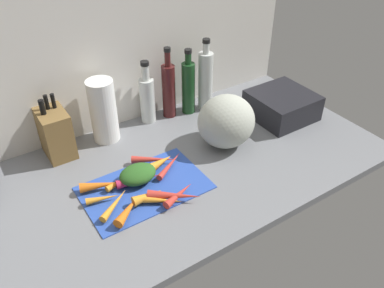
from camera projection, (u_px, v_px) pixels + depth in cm
name	position (u px, v px, depth cm)	size (l,w,h in cm)	color
ground_plane	(157.00, 176.00, 142.71)	(170.00, 80.00, 3.00)	slate
wall_back	(103.00, 56.00, 150.34)	(170.00, 3.00, 60.00)	silver
cutting_board	(145.00, 187.00, 134.95)	(41.43, 26.43, 0.80)	#2D51B7
carrot_0	(128.00, 210.00, 123.46)	(3.35, 3.35, 12.83)	orange
carrot_1	(148.00, 196.00, 128.47)	(3.39, 3.39, 10.35)	orange
carrot_2	(139.00, 180.00, 135.13)	(3.08, 3.08, 15.39)	#B2264C
carrot_3	(121.00, 181.00, 135.47)	(2.17, 2.17, 12.41)	orange
carrot_4	(154.00, 159.00, 144.39)	(2.77, 2.77, 16.19)	red
carrot_5	(103.00, 198.00, 128.36)	(2.27, 2.27, 10.62)	orange
carrot_6	(174.00, 196.00, 128.58)	(3.36, 3.36, 17.37)	red
carrot_7	(100.00, 185.00, 132.64)	(3.43, 3.43, 13.43)	orange
carrot_8	(179.00, 194.00, 129.57)	(2.77, 2.77, 13.15)	red
carrot_9	(161.00, 200.00, 127.50)	(2.43, 2.43, 13.56)	orange
carrot_10	(115.00, 204.00, 126.14)	(2.48, 2.48, 14.49)	orange
carrot_11	(161.00, 162.00, 142.47)	(3.56, 3.56, 10.15)	orange
carrot_12	(170.00, 165.00, 142.30)	(2.27, 2.27, 15.92)	red
carrot_greens_pile	(138.00, 174.00, 135.63)	(12.96, 9.97, 5.48)	#2D6023
winter_squash	(226.00, 121.00, 150.26)	(22.17, 20.82, 20.40)	#B2B7A8
knife_block	(55.00, 132.00, 146.09)	(9.77, 15.61, 23.57)	brown
paper_towel_roll	(103.00, 111.00, 151.67)	(10.20, 10.20, 25.24)	white
bottle_0	(147.00, 98.00, 163.60)	(6.17, 6.17, 26.88)	silver
bottle_1	(169.00, 89.00, 166.06)	(5.65, 5.65, 30.74)	#471919
bottle_2	(188.00, 87.00, 168.72)	(5.65, 5.65, 28.78)	#19421E
bottle_3	(205.00, 80.00, 170.37)	(6.23, 6.23, 31.87)	silver
dish_rack	(282.00, 105.00, 169.44)	(24.45, 24.05, 10.80)	black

